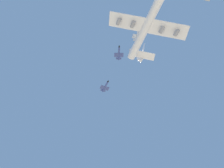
% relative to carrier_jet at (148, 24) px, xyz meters
% --- Properties ---
extents(carrier_jet, '(64.12, 59.75, 23.27)m').
position_rel_carrier_jet_xyz_m(carrier_jet, '(0.00, 0.00, 0.00)').
color(carrier_jet, white).
extents(chase_jet_left_wing, '(12.89, 12.78, 4.00)m').
position_rel_carrier_jet_xyz_m(chase_jet_left_wing, '(-15.56, -16.87, 23.17)').
color(chase_jet_left_wing, '#999EA3').
extents(chase_jet_right_wing, '(13.80, 11.66, 4.00)m').
position_rel_carrier_jet_xyz_m(chase_jet_right_wing, '(-9.59, -33.67, 1.69)').
color(chase_jet_right_wing, '#38478C').
extents(chase_jet_trailing, '(10.38, 14.50, 4.00)m').
position_rel_carrier_jet_xyz_m(chase_jet_trailing, '(-23.68, -59.03, -11.78)').
color(chase_jet_trailing, '#38478C').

